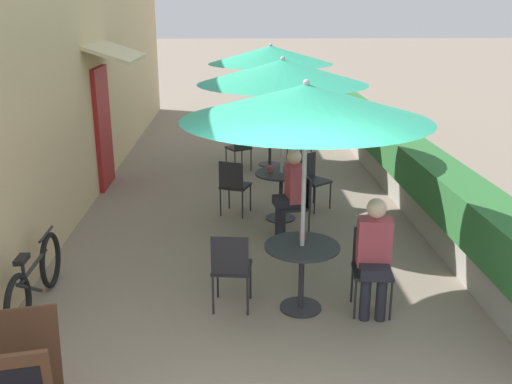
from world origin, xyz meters
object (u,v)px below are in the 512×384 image
patio_umbrella_near (306,102)px  patio_umbrella_far (271,55)px  seated_patron_mid_left (291,190)px  cafe_chair_far_right (297,136)px  seated_patron_near_left (374,252)px  patio_table_near (302,263)px  coffee_cup_mid (270,169)px  patio_table_mid (281,185)px  cafe_chair_far_left (240,145)px  coffee_cup_near (302,236)px  coffee_cup_far (271,126)px  patio_table_far (270,140)px  cafe_chair_near_right (231,265)px  cafe_chair_mid_right (311,176)px  cafe_chair_mid_back (234,183)px  patio_umbrella_mid (283,72)px  bicycle_leaning (35,280)px  cafe_chair_mid_left (299,201)px

patio_umbrella_near → patio_umbrella_far: 5.84m
seated_patron_mid_left → cafe_chair_far_right: bearing=-16.1°
patio_umbrella_far → seated_patron_near_left: bearing=-83.5°
patio_table_near → coffee_cup_mid: 2.79m
patio_table_mid → cafe_chair_far_left: (-0.57, 2.70, -0.01)m
patio_umbrella_near → cafe_chair_far_left: patio_umbrella_near is taller
coffee_cup_near → coffee_cup_far: size_ratio=1.00×
coffee_cup_far → patio_table_far: bearing=-97.9°
patio_table_near → patio_umbrella_far: patio_umbrella_far is taller
cafe_chair_near_right → coffee_cup_far: (0.79, 5.97, 0.26)m
coffee_cup_mid → cafe_chair_far_right: cafe_chair_far_right is taller
patio_umbrella_near → cafe_chair_far_left: 5.71m
patio_table_mid → cafe_chair_mid_right: bearing=44.6°
cafe_chair_mid_back → patio_table_near: bearing=-55.2°
patio_umbrella_mid → cafe_chair_mid_right: size_ratio=2.78×
cafe_chair_mid_back → patio_umbrella_near: bearing=-55.2°
patio_table_mid → cafe_chair_mid_back: cafe_chair_mid_back is taller
cafe_chair_near_right → cafe_chair_far_right: bearing=83.9°
patio_table_near → bicycle_leaning: size_ratio=0.46×
coffee_cup_far → patio_umbrella_mid: bearing=-90.9°
seated_patron_near_left → patio_table_mid: seated_patron_near_left is taller
cafe_chair_mid_right → coffee_cup_mid: 0.87m
cafe_chair_mid_back → bicycle_leaning: bearing=-105.3°
cafe_chair_near_right → coffee_cup_far: bearing=88.7°
coffee_cup_mid → bicycle_leaning: coffee_cup_mid is taller
coffee_cup_near → cafe_chair_far_right: (0.62, 6.12, -0.26)m
coffee_cup_mid → patio_table_near: bearing=-86.9°
patio_table_near → cafe_chair_mid_back: size_ratio=0.90×
cafe_chair_mid_back → cafe_chair_far_right: (1.34, 3.34, 0.00)m
patio_umbrella_near → seated_patron_near_left: (0.72, -0.11, -1.51)m
patio_table_near → cafe_chair_near_right: size_ratio=0.90×
patio_table_near → coffee_cup_near: (0.02, 0.14, 0.24)m
patio_table_far → cafe_chair_far_left: (-0.60, -0.42, -0.01)m
cafe_chair_mid_right → patio_umbrella_far: (-0.49, 2.61, 1.68)m
patio_umbrella_mid → seated_patron_mid_left: (0.07, -0.73, -1.51)m
patio_umbrella_near → seated_patron_mid_left: size_ratio=1.94×
cafe_chair_near_right → patio_table_far: (0.77, 5.84, 0.01)m
patio_table_near → bicycle_leaning: bearing=177.8°
cafe_chair_near_right → bicycle_leaning: size_ratio=0.51×
bicycle_leaning → patio_table_mid: bearing=42.6°
patio_umbrella_far → coffee_cup_near: bearing=-90.2°
patio_table_near → cafe_chair_mid_left: size_ratio=0.90×
patio_umbrella_mid → coffee_cup_mid: patio_umbrella_mid is taller
cafe_chair_mid_left → cafe_chair_far_left: bearing=3.9°
cafe_chair_near_right → patio_umbrella_far: 6.13m
patio_table_near → seated_patron_near_left: (0.72, -0.11, 0.16)m
patio_umbrella_mid → cafe_chair_mid_right: bearing=44.6°
patio_umbrella_near → seated_patron_near_left: bearing=-9.1°
cafe_chair_near_right → cafe_chair_far_right: (1.38, 6.26, 0.00)m
coffee_cup_near → patio_table_far: coffee_cup_near is taller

